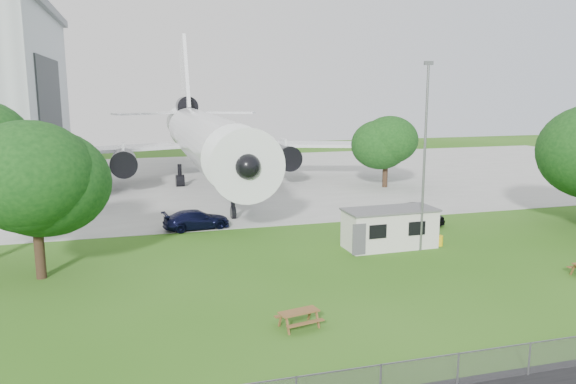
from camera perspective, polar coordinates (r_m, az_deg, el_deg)
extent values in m
plane|color=#447525|center=(29.36, 4.95, -10.47)|extent=(160.00, 160.00, 0.00)
cube|color=#B7B7B2|center=(65.19, -6.92, 1.25)|extent=(120.00, 46.00, 0.03)
cube|color=#2D3033|center=(59.12, -22.80, 6.12)|extent=(0.16, 16.00, 12.96)
cylinder|color=white|center=(60.33, -8.32, 5.34)|extent=(5.40, 34.00, 5.40)
cone|color=white|center=(41.68, -4.85, 3.08)|extent=(5.40, 5.50, 5.40)
cone|color=white|center=(81.09, -10.32, 7.17)|extent=(4.86, 9.00, 4.86)
cube|color=white|center=(63.30, -19.99, 3.96)|extent=(21.36, 10.77, 0.36)
cube|color=white|center=(66.32, 2.14, 4.87)|extent=(21.36, 10.77, 0.36)
cube|color=white|center=(80.96, -10.45, 11.20)|extent=(0.46, 9.96, 12.17)
cylinder|color=#515459|center=(59.56, -16.34, 2.92)|extent=(2.50, 4.20, 2.50)
cylinder|color=#515459|center=(61.75, -0.35, 3.61)|extent=(2.50, 4.20, 2.50)
cylinder|color=#515459|center=(80.00, -10.29, 8.56)|extent=(2.60, 4.50, 2.60)
cylinder|color=black|center=(45.73, -5.61, -1.22)|extent=(0.36, 0.36, 2.40)
cylinder|color=black|center=(61.50, -10.93, 1.69)|extent=(0.44, 0.44, 2.40)
cylinder|color=black|center=(62.21, -5.79, 1.93)|extent=(0.44, 0.44, 2.40)
cube|color=silver|center=(37.99, 10.28, -3.71)|extent=(6.07, 2.67, 2.50)
cube|color=#59595B|center=(37.69, 10.35, -1.78)|extent=(6.28, 2.88, 0.12)
cylinder|color=gold|center=(39.30, 15.10, -4.79)|extent=(0.50, 0.50, 0.70)
cylinder|color=slate|center=(36.81, 13.68, 3.23)|extent=(0.16, 0.16, 12.00)
cylinder|color=#382619|center=(34.24, -23.92, -5.52)|extent=(0.56, 0.56, 3.13)
sphere|color=#215719|center=(33.44, -24.41, 0.80)|extent=(7.49, 7.49, 7.49)
cylinder|color=#382619|center=(60.56, 9.83, 1.80)|extent=(0.56, 0.56, 2.83)
sphere|color=#215719|center=(60.13, 9.94, 5.06)|extent=(6.53, 6.53, 6.53)
imported|color=black|center=(45.37, 13.14, -2.09)|extent=(2.68, 4.85, 1.56)
imported|color=black|center=(42.75, -9.28, -2.80)|extent=(5.21, 2.69, 1.44)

